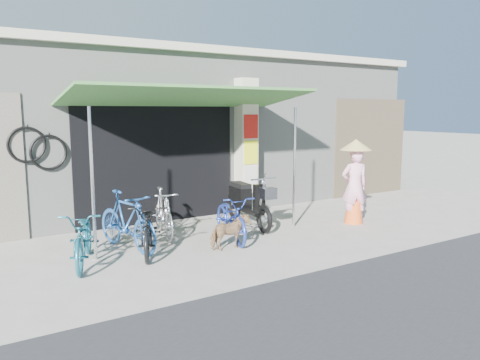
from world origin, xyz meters
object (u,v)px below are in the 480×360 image
bike_black (149,228)px  moped (247,202)px  bike_teal (84,237)px  bike_silver (163,213)px  bike_blue (127,221)px  bike_navy (231,217)px  street_dog (230,232)px  nun (355,182)px

bike_black → moped: (2.36, 0.73, 0.05)m
bike_teal → moped: bearing=32.5°
bike_silver → moped: 1.76m
bike_blue → bike_navy: bike_blue is taller
bike_teal → street_dog: 2.30m
bike_black → bike_silver: bearing=77.5°
street_dog → moped: moped is taller
bike_silver → nun: size_ratio=0.86×
street_dog → nun: size_ratio=0.40×
nun → bike_teal: bearing=17.7°
bike_teal → bike_navy: (2.57, 0.02, -0.01)m
bike_teal → moped: moped is taller
street_dog → bike_blue: bearing=56.1°
bike_black → nun: (4.33, -0.26, 0.43)m
street_dog → moped: 1.70m
bike_teal → moped: (3.38, 0.76, 0.05)m
street_dog → nun: (3.12, 0.26, 0.57)m
bike_silver → moped: bearing=7.1°
bike_black → bike_navy: bike_black is taller
bike_silver → bike_navy: size_ratio=0.94×
bike_navy → nun: 2.84m
bike_navy → nun: size_ratio=0.92×
bike_navy → bike_silver: bearing=150.3°
bike_silver → bike_teal: bearing=-141.1°
bike_teal → nun: (5.36, -0.23, 0.43)m
moped → street_dog: bearing=-126.9°
bike_blue → bike_silver: 0.98m
bike_silver → street_dog: 1.50m
bike_blue → bike_black: bike_blue is taller
bike_teal → bike_navy: size_ratio=1.03×
bike_teal → street_dog: (2.24, -0.49, -0.14)m
bike_teal → bike_navy: 2.57m
street_dog → bike_teal: bearing=74.5°
bike_blue → bike_silver: bike_blue is taller
bike_navy → street_dog: bearing=-110.2°
bike_blue → bike_silver: size_ratio=1.11×
bike_navy → street_dog: size_ratio=2.31×
bike_black → bike_silver: 1.04m
moped → bike_blue: bearing=-166.1°
bike_blue → bike_black: (0.24, -0.35, -0.07)m
bike_silver → nun: 3.91m
bike_silver → street_dog: size_ratio=2.16×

